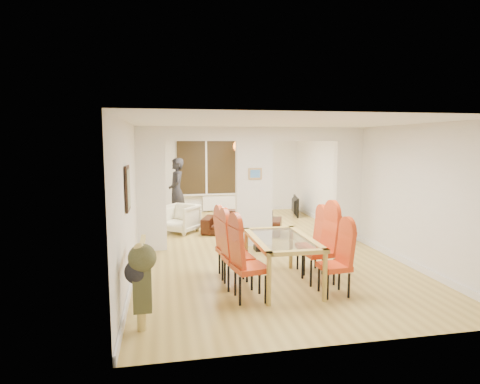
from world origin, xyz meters
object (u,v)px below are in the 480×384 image
object	(u,v)px
bottle	(241,210)
dining_chair_ra	(334,261)
dining_chair_rb	(318,247)
coffee_table	(243,218)
armchair	(181,219)
bowl	(251,213)
person	(177,191)
television	(293,206)
dining_chair_la	(250,262)
dining_chair_lb	(238,253)
sofa	(242,222)
dining_chair_rc	(310,243)
dining_table	(281,261)
dining_chair_lc	(231,245)

from	to	relation	value
bottle	dining_chair_ra	bearing A→B (deg)	-86.57
dining_chair_rb	coffee_table	xyz separation A→B (m)	(-0.24, 5.08, -0.48)
dining_chair_rb	armchair	world-z (taller)	dining_chair_rb
armchair	bowl	size ratio (longest dim) A/B	3.31
person	television	bearing A→B (deg)	96.47
dining_chair_la	armchair	world-z (taller)	dining_chair_la
bottle	bowl	bearing A→B (deg)	16.91
dining_chair_lb	sofa	size ratio (longest dim) A/B	0.57
dining_chair_ra	dining_chair_rc	world-z (taller)	dining_chair_rc
dining_chair_rb	coffee_table	distance (m)	5.11
dining_chair_la	armchair	distance (m)	4.66
dining_chair_lb	bottle	bearing A→B (deg)	71.29
dining_chair_ra	dining_chair_rb	world-z (taller)	dining_chair_rb
dining_table	armchair	distance (m)	4.32
dining_chair_rb	armchair	size ratio (longest dim) A/B	1.50
sofa	dining_chair_la	bearing A→B (deg)	-79.94
dining_chair_rc	armchair	size ratio (longest dim) A/B	1.34
dining_chair_la	television	xyz separation A→B (m)	(2.74, 6.32, -0.27)
dining_table	dining_chair_la	world-z (taller)	dining_chair_la
coffee_table	bottle	distance (m)	0.29
dining_chair_ra	bottle	distance (m)	5.56
dining_chair_rc	coffee_table	bearing A→B (deg)	91.64
dining_table	dining_chair_lc	world-z (taller)	dining_chair_lc
coffee_table	dining_table	bearing A→B (deg)	-94.40
dining_chair_rc	television	xyz separation A→B (m)	(1.44, 5.30, -0.23)
dining_table	person	bearing A→B (deg)	105.93
armchair	bottle	world-z (taller)	armchair
coffee_table	dining_chair_lb	bearing A→B (deg)	-102.19
dining_chair_lc	armchair	distance (m)	3.62
coffee_table	bottle	world-z (taller)	bottle
television	armchair	bearing A→B (deg)	128.13
dining_chair_rb	armchair	bearing A→B (deg)	110.61
dining_table	sofa	bearing A→B (deg)	88.78
sofa	armchair	distance (m)	1.56
dining_table	television	xyz separation A→B (m)	(2.12, 5.82, -0.09)
dining_chair_lb	armchair	world-z (taller)	dining_chair_lb
armchair	dining_table	bearing A→B (deg)	-33.35
dining_table	dining_chair_rb	xyz separation A→B (m)	(0.63, 0.01, 0.20)
dining_chair_rc	dining_chair_ra	bearing A→B (deg)	-93.70
dining_chair_rc	television	distance (m)	5.50
sofa	coffee_table	bearing A→B (deg)	97.42
sofa	armchair	world-z (taller)	armchair
dining_table	dining_chair_lc	size ratio (longest dim) A/B	1.52
dining_chair_lc	coffee_table	size ratio (longest dim) A/B	1.16
dining_chair_rb	television	world-z (taller)	dining_chair_rb
armchair	television	xyz separation A→B (m)	(3.54, 1.73, -0.06)
dining_chair_lb	bowl	bearing A→B (deg)	68.13
dining_table	television	bearing A→B (deg)	69.97
dining_chair_lb	dining_chair_lc	size ratio (longest dim) A/B	1.03
dining_chair_rb	dining_chair_rc	world-z (taller)	dining_chair_rb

